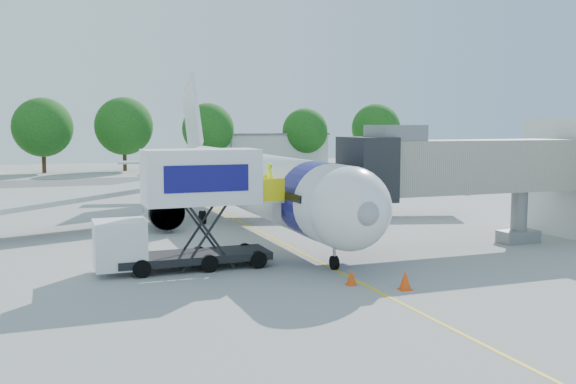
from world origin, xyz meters
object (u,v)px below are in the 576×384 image
object	(u,v)px
aircraft	(248,181)
ground_tug	(435,297)
catering_hiloader	(187,209)
jet_bridge	(452,168)

from	to	relation	value
aircraft	ground_tug	size ratio (longest dim) A/B	9.94
catering_hiloader	jet_bridge	bearing A→B (deg)	0.01
jet_bridge	catering_hiloader	bearing A→B (deg)	-179.99
jet_bridge	ground_tug	bearing A→B (deg)	-126.85
aircraft	jet_bridge	distance (m)	13.77
jet_bridge	aircraft	bearing A→B (deg)	125.70
catering_hiloader	ground_tug	bearing A→B (deg)	-58.46
aircraft	ground_tug	distance (m)	21.70
aircraft	catering_hiloader	world-z (taller)	aircraft
aircraft	ground_tug	bearing A→B (deg)	-89.60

